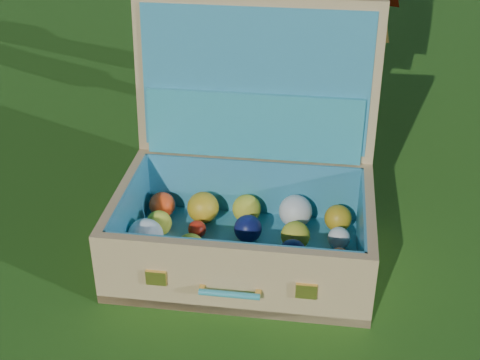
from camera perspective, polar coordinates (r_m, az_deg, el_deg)
name	(u,v)px	position (r m, az deg, el deg)	size (l,w,h in m)	color
ground	(187,253)	(1.61, -4.58, -6.22)	(60.00, 60.00, 0.00)	#215114
suitcase	(245,187)	(1.56, 0.42, -0.56)	(0.67, 0.57, 0.56)	tan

